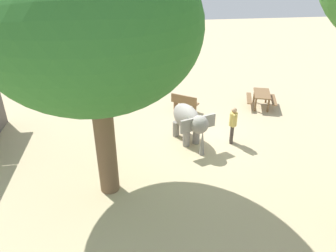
{
  "coord_description": "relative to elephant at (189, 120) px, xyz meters",
  "views": [
    {
      "loc": [
        -11.21,
        2.83,
        6.91
      ],
      "look_at": [
        0.17,
        1.2,
        0.8
      ],
      "focal_mm": 33.62,
      "sensor_mm": 36.0,
      "label": 1
    }
  ],
  "objects": [
    {
      "name": "ground_plane",
      "position": [
        -0.12,
        -0.33,
        -1.02
      ],
      "size": [
        60.0,
        60.0,
        0.0
      ],
      "primitive_type": "plane",
      "color": "tan"
    },
    {
      "name": "elephant",
      "position": [
        0.0,
        0.0,
        0.0
      ],
      "size": [
        2.31,
        1.71,
        1.6
      ],
      "rotation": [
        0.0,
        0.0,
        3.45
      ],
      "color": "gray",
      "rests_on": "ground_plane"
    },
    {
      "name": "person_handler",
      "position": [
        -0.31,
        -1.78,
        -0.07
      ],
      "size": [
        0.49,
        0.32,
        1.62
      ],
      "rotation": [
        0.0,
        0.0,
        1.29
      ],
      "color": "#3F3833",
      "rests_on": "ground_plane"
    },
    {
      "name": "shade_tree_secondary",
      "position": [
        -2.67,
        3.25,
        4.34
      ],
      "size": [
        6.35,
        5.82,
        7.64
      ],
      "color": "brown",
      "rests_on": "ground_plane"
    },
    {
      "name": "wooden_bench",
      "position": [
        3.09,
        -0.41,
        -0.55
      ],
      "size": [
        1.14,
        1.37,
        0.88
      ],
      "rotation": [
        0.0,
        0.0,
        4.09
      ],
      "color": "brown",
      "rests_on": "ground_plane"
    },
    {
      "name": "picnic_table_near",
      "position": [
        3.02,
        -4.49,
        -0.43
      ],
      "size": [
        1.9,
        1.89,
        0.78
      ],
      "rotation": [
        0.0,
        0.0,
        5.95
      ],
      "color": "brown",
      "rests_on": "ground_plane"
    }
  ]
}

